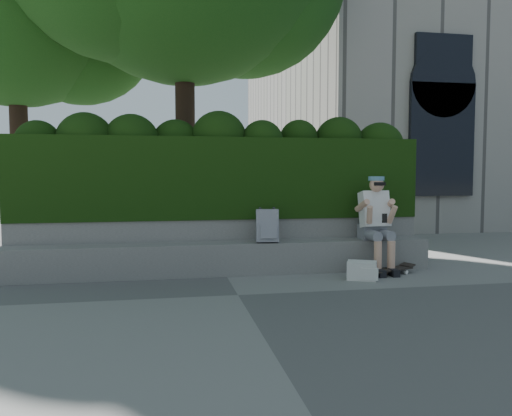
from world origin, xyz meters
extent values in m
plane|color=slate|center=(0.00, 0.00, 0.00)|extent=(80.00, 80.00, 0.00)
cube|color=gray|center=(0.00, 1.25, 0.23)|extent=(6.00, 0.45, 0.45)
cube|color=gray|center=(0.00, 1.73, 0.38)|extent=(6.00, 0.50, 0.75)
cube|color=black|center=(0.00, 1.95, 1.35)|extent=(6.00, 1.00, 1.20)
cube|color=gray|center=(9.00, 11.00, 7.50)|extent=(12.00, 12.00, 15.00)
cylinder|color=black|center=(-0.42, 4.10, 1.77)|extent=(0.38, 0.38, 3.55)
cylinder|color=black|center=(-3.81, 5.54, 1.51)|extent=(0.36, 0.36, 3.01)
cube|color=slate|center=(2.18, 1.20, 0.56)|extent=(0.36, 0.26, 0.22)
cube|color=silver|center=(2.18, 1.13, 0.90)|extent=(0.40, 0.32, 0.55)
sphere|color=tan|center=(2.18, 1.06, 1.26)|extent=(0.21, 0.21, 0.21)
cylinder|color=teal|center=(2.18, 1.08, 1.35)|extent=(0.23, 0.23, 0.06)
cube|color=black|center=(2.18, 0.78, 0.80)|extent=(0.07, 0.02, 0.13)
cylinder|color=tan|center=(2.08, 0.76, 0.24)|extent=(0.11, 0.11, 0.47)
cylinder|color=tan|center=(2.28, 0.76, 0.24)|extent=(0.11, 0.11, 0.47)
cube|color=black|center=(2.08, 0.70, 0.05)|extent=(0.10, 0.26, 0.10)
cube|color=black|center=(2.28, 0.70, 0.05)|extent=(0.10, 0.26, 0.10)
cube|color=black|center=(2.21, 0.74, 0.08)|extent=(0.87, 0.51, 0.02)
cylinder|color=silver|center=(1.96, 0.55, 0.03)|extent=(0.07, 0.05, 0.06)
cylinder|color=silver|center=(1.90, 0.71, 0.03)|extent=(0.07, 0.05, 0.06)
cylinder|color=silver|center=(2.52, 0.76, 0.03)|extent=(0.07, 0.05, 0.06)
cylinder|color=silver|center=(2.45, 0.93, 0.03)|extent=(0.07, 0.05, 0.06)
cube|color=#9D9DA1|center=(0.59, 1.15, 0.68)|extent=(0.34, 0.21, 0.46)
cube|color=silver|center=(1.76, 0.54, 0.12)|extent=(0.46, 0.41, 0.25)
camera|label=1|loc=(-0.84, -5.70, 1.43)|focal=35.00mm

